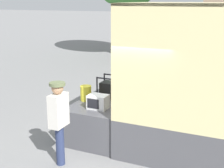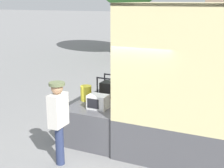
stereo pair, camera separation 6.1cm
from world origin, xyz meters
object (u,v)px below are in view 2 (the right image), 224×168
object	(u,v)px
microwave	(98,102)
portable_generator	(111,90)
orange_bucket	(86,93)
worker_person	(58,115)

from	to	relation	value
microwave	portable_generator	bearing A→B (deg)	94.40
orange_bucket	worker_person	xyz separation A→B (m)	(0.25, -1.61, 0.01)
orange_bucket	portable_generator	bearing A→B (deg)	43.78
worker_person	portable_generator	bearing A→B (deg)	83.63
orange_bucket	worker_person	bearing A→B (deg)	-81.03
portable_generator	worker_person	distance (m)	2.09
orange_bucket	worker_person	world-z (taller)	worker_person
portable_generator	orange_bucket	xyz separation A→B (m)	(-0.49, -0.47, -0.03)
portable_generator	orange_bucket	size ratio (longest dim) A/B	1.54
microwave	portable_generator	distance (m)	0.89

